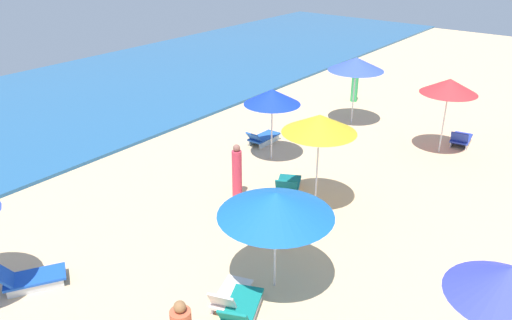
% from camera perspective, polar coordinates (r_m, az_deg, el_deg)
% --- Properties ---
extents(ocean, '(60.00, 12.73, 0.12)m').
position_cam_1_polar(ocean, '(24.35, -22.64, 5.37)').
color(ocean, '#265E93').
rests_on(ocean, ground_plane).
extents(umbrella_0, '(2.19, 2.19, 2.70)m').
position_cam_1_polar(umbrella_0, '(20.56, 11.11, 10.46)').
color(umbrella_0, silver).
rests_on(umbrella_0, ground_plane).
extents(lounge_chair_2_0, '(1.55, 1.26, 0.67)m').
position_cam_1_polar(lounge_chair_2_0, '(12.64, -24.00, -11.92)').
color(lounge_chair_2_0, silver).
rests_on(lounge_chair_2_0, ground_plane).
extents(umbrella_3, '(2.48, 2.48, 2.35)m').
position_cam_1_polar(umbrella_3, '(10.61, 2.23, -4.94)').
color(umbrella_3, silver).
rests_on(umbrella_3, ground_plane).
extents(lounge_chair_3_0, '(1.54, 1.13, 0.70)m').
position_cam_1_polar(lounge_chair_3_0, '(10.78, -1.74, -16.38)').
color(lounge_chair_3_0, silver).
rests_on(lounge_chair_3_0, ground_plane).
extents(lounge_chair_3_1, '(1.34, 0.94, 0.65)m').
position_cam_1_polar(lounge_chair_3_1, '(11.14, -2.92, -14.95)').
color(lounge_chair_3_1, silver).
rests_on(lounge_chair_3_1, ground_plane).
extents(umbrella_4, '(1.83, 1.83, 2.73)m').
position_cam_1_polar(umbrella_4, '(8.73, 26.32, -12.13)').
color(umbrella_4, silver).
rests_on(umbrella_4, ground_plane).
extents(umbrella_5, '(1.89, 1.89, 2.48)m').
position_cam_1_polar(umbrella_5, '(16.87, 1.82, 7.06)').
color(umbrella_5, silver).
rests_on(umbrella_5, ground_plane).
extents(lounge_chair_5_0, '(1.42, 0.59, 0.60)m').
position_cam_1_polar(lounge_chair_5_0, '(18.81, 0.73, 2.51)').
color(lounge_chair_5_0, silver).
rests_on(lounge_chair_5_0, ground_plane).
extents(umbrella_6, '(2.04, 2.04, 2.78)m').
position_cam_1_polar(umbrella_6, '(13.74, 7.10, 4.04)').
color(umbrella_6, silver).
rests_on(umbrella_6, ground_plane).
extents(lounge_chair_6_0, '(1.28, 0.67, 0.73)m').
position_cam_1_polar(lounge_chair_6_0, '(14.00, 1.92, -5.60)').
color(lounge_chair_6_0, silver).
rests_on(lounge_chair_6_0, ground_plane).
extents(lounge_chair_6_1, '(1.41, 1.15, 0.66)m').
position_cam_1_polar(lounge_chair_6_1, '(15.38, 3.59, -2.80)').
color(lounge_chair_6_1, silver).
rests_on(lounge_chair_6_1, ground_plane).
extents(umbrella_7, '(1.92, 1.92, 2.68)m').
position_cam_1_polar(umbrella_7, '(18.54, 20.77, 7.71)').
color(umbrella_7, silver).
rests_on(umbrella_7, ground_plane).
extents(lounge_chair_7_0, '(1.31, 0.78, 0.67)m').
position_cam_1_polar(lounge_chair_7_0, '(20.10, 21.89, 2.20)').
color(lounge_chair_7_0, silver).
rests_on(lounge_chair_7_0, ground_plane).
extents(beachgoer_0, '(0.39, 0.39, 1.67)m').
position_cam_1_polar(beachgoer_0, '(14.88, -2.14, -1.38)').
color(beachgoer_0, '#D63850').
rests_on(beachgoer_0, ground_plane).
extents(beachgoer_6, '(0.35, 0.35, 1.64)m').
position_cam_1_polar(beachgoer_6, '(23.83, 10.97, 8.26)').
color(beachgoer_6, '#39B25F').
rests_on(beachgoer_6, ground_plane).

